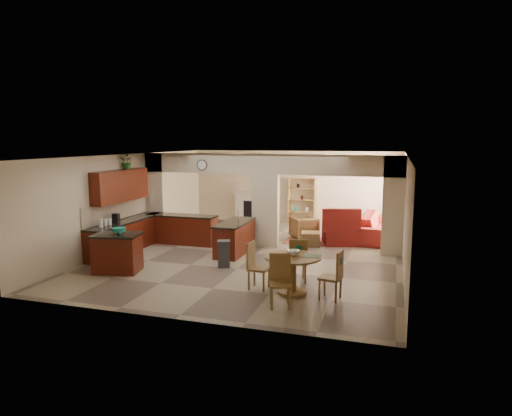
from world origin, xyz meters
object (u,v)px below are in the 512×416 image
(sofa, at_px, (380,227))
(kitchen_island, at_px, (118,253))
(dining_table, at_px, (292,269))
(armchair, at_px, (304,228))

(sofa, bearing_deg, kitchen_island, 136.41)
(dining_table, bearing_deg, kitchen_island, 175.90)
(dining_table, height_order, armchair, dining_table)
(sofa, relative_size, armchair, 3.52)
(kitchen_island, xyz_separation_m, sofa, (6.03, 5.74, -0.07))
(kitchen_island, distance_m, sofa, 8.32)
(sofa, xyz_separation_m, armchair, (-2.39, -0.64, -0.05))
(sofa, bearing_deg, armchair, 107.82)
(sofa, bearing_deg, dining_table, 168.30)
(dining_table, bearing_deg, sofa, 75.48)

